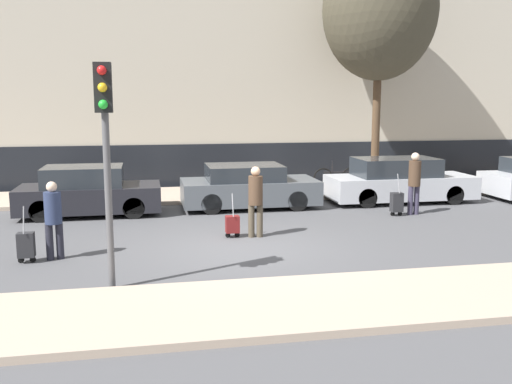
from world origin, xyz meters
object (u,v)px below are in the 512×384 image
object	(u,v)px
pedestrian_left	(53,216)
parked_car_1	(248,187)
pedestrian_center	(256,197)
parked_bicycle	(337,177)
parked_car_2	(399,181)
trolley_center	(232,224)
trolley_left	(26,245)
parked_car_0	(88,192)
traffic_light	(105,131)
pedestrian_right	(414,179)
bare_tree_near_crossing	(380,10)
trolley_right	(397,202)

from	to	relation	value
pedestrian_left	parked_car_1	bearing A→B (deg)	28.36
pedestrian_center	parked_bicycle	xyz separation A→B (m)	(4.21, 6.31, -0.47)
parked_car_2	trolley_center	world-z (taller)	parked_car_2
pedestrian_left	trolley_left	xyz separation A→B (m)	(-0.53, -0.16, -0.55)
parked_car_0	parked_bicycle	xyz separation A→B (m)	(8.35, 2.82, -0.16)
parked_car_1	traffic_light	size ratio (longest dim) A/B	1.06
trolley_left	parked_bicycle	bearing A→B (deg)	39.63
parked_car_0	trolley_left	size ratio (longest dim) A/B	3.39
trolley_left	pedestrian_center	world-z (taller)	pedestrian_center
parked_car_2	pedestrian_center	xyz separation A→B (m)	(-5.40, -3.75, 0.30)
parked_car_1	pedestrian_left	world-z (taller)	pedestrian_left
trolley_left	trolley_center	world-z (taller)	trolley_left
trolley_center	parked_car_0	bearing A→B (deg)	136.41
trolley_left	parked_car_1	bearing A→B (deg)	42.74
parked_car_2	pedestrian_left	xyz separation A→B (m)	(-9.80, -4.85, 0.25)
trolley_left	traffic_light	xyz separation A→B (m)	(1.77, -2.07, 2.37)
traffic_light	parked_bicycle	distance (m)	12.34
trolley_left	trolley_center	size ratio (longest dim) A/B	1.09
parked_car_1	trolley_center	world-z (taller)	parked_car_1
trolley_left	pedestrian_right	distance (m)	10.33
traffic_light	bare_tree_near_crossing	world-z (taller)	bare_tree_near_crossing
traffic_light	parked_car_1	bearing A→B (deg)	62.66
parked_car_1	pedestrian_right	xyz separation A→B (m)	(4.42, -2.00, 0.39)
bare_tree_near_crossing	trolley_center	bearing A→B (deg)	-135.35
trolley_left	trolley_center	xyz separation A→B (m)	(4.39, 1.32, -0.05)
trolley_left	pedestrian_center	distance (m)	5.12
parked_car_2	pedestrian_right	xyz separation A→B (m)	(-0.47, -1.98, 0.35)
parked_car_1	traffic_light	bearing A→B (deg)	-117.34
trolley_right	bare_tree_near_crossing	xyz separation A→B (m)	(1.13, 4.35, 5.88)
pedestrian_left	trolley_right	xyz separation A→B (m)	(8.78, 2.80, -0.53)
trolley_left	trolley_right	size ratio (longest dim) A/B	0.97
pedestrian_right	trolley_center	bearing A→B (deg)	-170.51
bare_tree_near_crossing	pedestrian_right	bearing A→B (deg)	-97.85
parked_car_1	bare_tree_near_crossing	world-z (taller)	bare_tree_near_crossing
parked_car_1	trolley_left	world-z (taller)	parked_car_1
parked_car_1	pedestrian_center	xyz separation A→B (m)	(-0.51, -3.77, 0.34)
pedestrian_center	trolley_right	bearing A→B (deg)	27.67
pedestrian_center	pedestrian_right	size ratio (longest dim) A/B	0.95
parked_car_2	parked_bicycle	world-z (taller)	parked_car_2
parked_car_0	trolley_right	xyz separation A→B (m)	(8.52, -1.79, -0.26)
parked_car_0	parked_car_1	world-z (taller)	parked_car_0
pedestrian_center	parked_bicycle	size ratio (longest dim) A/B	0.96
pedestrian_left	pedestrian_center	bearing A→B (deg)	-2.37
pedestrian_center	trolley_center	bearing A→B (deg)	-179.93
pedestrian_right	parked_bicycle	distance (m)	4.62
trolley_right	bare_tree_near_crossing	size ratio (longest dim) A/B	0.14
bare_tree_near_crossing	parked_bicycle	bearing A→B (deg)	168.58
trolley_center	parked_bicycle	distance (m)	7.85
parked_car_0	trolley_right	world-z (taller)	parked_car_0
traffic_light	bare_tree_near_crossing	size ratio (longest dim) A/B	0.45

